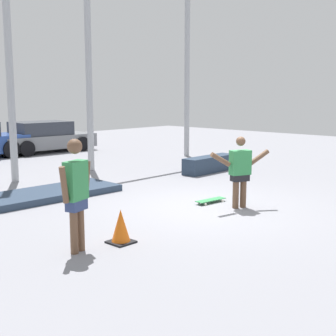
% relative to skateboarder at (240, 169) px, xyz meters
% --- Properties ---
extents(ground_plane, '(36.00, 36.00, 0.00)m').
position_rel_skateboarder_xyz_m(ground_plane, '(-0.44, 0.50, -0.83)').
color(ground_plane, gray).
extents(skateboarder, '(1.33, 0.67, 1.53)m').
position_rel_skateboarder_xyz_m(skateboarder, '(0.00, 0.00, 0.00)').
color(skateboarder, brown).
rests_on(skateboarder, ground_plane).
extents(skateboard, '(0.80, 0.32, 0.08)m').
position_rel_skateboarder_xyz_m(skateboard, '(-0.07, 0.72, -0.77)').
color(skateboard, '#338C4C').
rests_on(skateboard, ground_plane).
extents(grind_box, '(2.03, 0.52, 0.49)m').
position_rel_skateboarder_xyz_m(grind_box, '(3.18, 3.31, -0.59)').
color(grind_box, '#28384C').
rests_on(grind_box, ground_plane).
extents(manual_pad, '(3.47, 1.48, 0.16)m').
position_rel_skateboarder_xyz_m(manual_pad, '(-2.24, 3.90, -0.76)').
color(manual_pad, '#28384C').
rests_on(manual_pad, ground_plane).
extents(canopy_support_right, '(4.84, 0.20, 6.50)m').
position_rel_skateboarder_xyz_m(canopy_support_right, '(3.21, 6.28, 3.00)').
color(canopy_support_right, '#A5A8AD').
rests_on(canopy_support_right, ground_plane).
extents(parked_car_grey, '(4.13, 2.10, 1.27)m').
position_rel_skateboarder_xyz_m(parked_car_grey, '(2.44, 11.47, -0.22)').
color(parked_car_grey, slate).
rests_on(parked_car_grey, ground_plane).
extents(bystander, '(0.72, 0.30, 1.76)m').
position_rel_skateboarder_xyz_m(bystander, '(-4.07, 0.20, 0.14)').
color(bystander, brown).
rests_on(bystander, ground_plane).
extents(traffic_cone, '(0.39, 0.39, 0.56)m').
position_rel_skateboarder_xyz_m(traffic_cone, '(-3.32, 0.05, -0.56)').
color(traffic_cone, black).
rests_on(traffic_cone, ground_plane).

